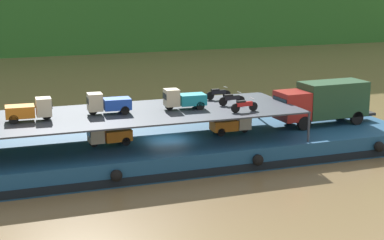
{
  "coord_description": "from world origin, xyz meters",
  "views": [
    {
      "loc": [
        -12.18,
        -37.87,
        12.07
      ],
      "look_at": [
        1.71,
        0.0,
        2.7
      ],
      "focal_mm": 58.29,
      "sensor_mm": 36.0,
      "label": 1
    }
  ],
  "objects_px": {
    "cargo_barge": "(168,151)",
    "motorcycle_upper_centre": "(232,99)",
    "mini_truck_lower_mid": "(231,124)",
    "mini_truck_lower_aft": "(109,135)",
    "mini_truck_upper_fore": "(108,103)",
    "covered_lorry": "(324,102)",
    "motorcycle_upper_stbd": "(218,93)",
    "mini_truck_upper_bow": "(184,99)",
    "motorcycle_upper_port": "(244,105)",
    "mini_truck_upper_mid": "(30,110)"
  },
  "relations": [
    {
      "from": "mini_truck_upper_fore",
      "to": "covered_lorry",
      "type": "bearing_deg",
      "value": 0.3
    },
    {
      "from": "mini_truck_lower_aft",
      "to": "mini_truck_upper_fore",
      "type": "relative_size",
      "value": 1.0
    },
    {
      "from": "mini_truck_lower_mid",
      "to": "mini_truck_upper_mid",
      "type": "distance_m",
      "value": 13.53
    },
    {
      "from": "mini_truck_upper_bow",
      "to": "motorcycle_upper_port",
      "type": "relative_size",
      "value": 1.47
    },
    {
      "from": "mini_truck_lower_mid",
      "to": "mini_truck_upper_bow",
      "type": "relative_size",
      "value": 0.99
    },
    {
      "from": "mini_truck_lower_aft",
      "to": "mini_truck_upper_bow",
      "type": "bearing_deg",
      "value": -0.75
    },
    {
      "from": "cargo_barge",
      "to": "mini_truck_upper_bow",
      "type": "xyz_separation_m",
      "value": [
        1.11,
        -0.06,
        3.44
      ]
    },
    {
      "from": "motorcycle_upper_stbd",
      "to": "mini_truck_lower_mid",
      "type": "bearing_deg",
      "value": -86.78
    },
    {
      "from": "cargo_barge",
      "to": "motorcycle_upper_port",
      "type": "height_order",
      "value": "motorcycle_upper_port"
    },
    {
      "from": "mini_truck_lower_mid",
      "to": "mini_truck_upper_fore",
      "type": "distance_m",
      "value": 8.73
    },
    {
      "from": "covered_lorry",
      "to": "mini_truck_lower_mid",
      "type": "bearing_deg",
      "value": -178.55
    },
    {
      "from": "mini_truck_upper_mid",
      "to": "mini_truck_upper_bow",
      "type": "xyz_separation_m",
      "value": [
        9.87,
        0.04,
        0.0
      ]
    },
    {
      "from": "mini_truck_lower_aft",
      "to": "mini_truck_upper_fore",
      "type": "xyz_separation_m",
      "value": [
        0.07,
        0.21,
        2.0
      ]
    },
    {
      "from": "cargo_barge",
      "to": "mini_truck_upper_fore",
      "type": "bearing_deg",
      "value": 176.78
    },
    {
      "from": "cargo_barge",
      "to": "motorcycle_upper_centre",
      "type": "distance_m",
      "value": 5.56
    },
    {
      "from": "motorcycle_upper_stbd",
      "to": "motorcycle_upper_centre",
      "type": "bearing_deg",
      "value": -88.32
    },
    {
      "from": "mini_truck_lower_mid",
      "to": "motorcycle_upper_centre",
      "type": "xyz_separation_m",
      "value": [
        -0.05,
        -0.09,
        1.74
      ]
    },
    {
      "from": "covered_lorry",
      "to": "mini_truck_upper_fore",
      "type": "relative_size",
      "value": 2.84
    },
    {
      "from": "mini_truck_lower_mid",
      "to": "motorcycle_upper_port",
      "type": "xyz_separation_m",
      "value": [
        -0.15,
        -2.32,
        1.74
      ]
    },
    {
      "from": "mini_truck_upper_fore",
      "to": "motorcycle_upper_port",
      "type": "relative_size",
      "value": 1.47
    },
    {
      "from": "cargo_barge",
      "to": "motorcycle_upper_centre",
      "type": "height_order",
      "value": "motorcycle_upper_centre"
    },
    {
      "from": "motorcycle_upper_port",
      "to": "motorcycle_upper_stbd",
      "type": "height_order",
      "value": "same"
    },
    {
      "from": "cargo_barge",
      "to": "motorcycle_upper_port",
      "type": "distance_m",
      "value": 5.91
    },
    {
      "from": "covered_lorry",
      "to": "mini_truck_lower_aft",
      "type": "xyz_separation_m",
      "value": [
        -15.89,
        -0.3,
        -1.0
      ]
    },
    {
      "from": "motorcycle_upper_stbd",
      "to": "mini_truck_upper_bow",
      "type": "bearing_deg",
      "value": -145.74
    },
    {
      "from": "motorcycle_upper_port",
      "to": "mini_truck_lower_mid",
      "type": "bearing_deg",
      "value": 86.29
    },
    {
      "from": "mini_truck_upper_bow",
      "to": "covered_lorry",
      "type": "bearing_deg",
      "value": 1.92
    },
    {
      "from": "mini_truck_upper_mid",
      "to": "motorcycle_upper_centre",
      "type": "bearing_deg",
      "value": 0.56
    },
    {
      "from": "mini_truck_lower_aft",
      "to": "mini_truck_upper_mid",
      "type": "relative_size",
      "value": 1.0
    },
    {
      "from": "covered_lorry",
      "to": "mini_truck_upper_bow",
      "type": "xyz_separation_m",
      "value": [
        -10.84,
        -0.36,
        1.0
      ]
    },
    {
      "from": "mini_truck_upper_mid",
      "to": "motorcycle_upper_centre",
      "type": "distance_m",
      "value": 13.33
    },
    {
      "from": "motorcycle_upper_centre",
      "to": "mini_truck_upper_fore",
      "type": "bearing_deg",
      "value": 178.68
    },
    {
      "from": "mini_truck_lower_mid",
      "to": "motorcycle_upper_centre",
      "type": "bearing_deg",
      "value": -121.07
    },
    {
      "from": "mini_truck_upper_fore",
      "to": "mini_truck_lower_mid",
      "type": "bearing_deg",
      "value": -0.7
    },
    {
      "from": "mini_truck_upper_fore",
      "to": "motorcycle_upper_centre",
      "type": "xyz_separation_m",
      "value": [
        8.44,
        -0.19,
        -0.26
      ]
    },
    {
      "from": "mini_truck_upper_mid",
      "to": "mini_truck_upper_fore",
      "type": "xyz_separation_m",
      "value": [
        4.89,
        0.33,
        0.0
      ]
    },
    {
      "from": "mini_truck_upper_mid",
      "to": "motorcycle_upper_port",
      "type": "relative_size",
      "value": 1.47
    },
    {
      "from": "covered_lorry",
      "to": "cargo_barge",
      "type": "bearing_deg",
      "value": -178.56
    },
    {
      "from": "mini_truck_lower_mid",
      "to": "motorcycle_upper_port",
      "type": "relative_size",
      "value": 1.45
    },
    {
      "from": "covered_lorry",
      "to": "motorcycle_upper_port",
      "type": "relative_size",
      "value": 4.16
    },
    {
      "from": "mini_truck_lower_aft",
      "to": "motorcycle_upper_stbd",
      "type": "height_order",
      "value": "motorcycle_upper_stbd"
    },
    {
      "from": "mini_truck_upper_fore",
      "to": "mini_truck_upper_bow",
      "type": "bearing_deg",
      "value": -3.23
    },
    {
      "from": "mini_truck_upper_bow",
      "to": "motorcycle_upper_port",
      "type": "xyz_separation_m",
      "value": [
        3.36,
        -2.14,
        -0.26
      ]
    },
    {
      "from": "covered_lorry",
      "to": "motorcycle_upper_stbd",
      "type": "bearing_deg",
      "value": 165.36
    },
    {
      "from": "mini_truck_upper_bow",
      "to": "mini_truck_lower_mid",
      "type": "bearing_deg",
      "value": 2.89
    },
    {
      "from": "cargo_barge",
      "to": "covered_lorry",
      "type": "height_order",
      "value": "covered_lorry"
    },
    {
      "from": "covered_lorry",
      "to": "motorcycle_upper_centre",
      "type": "xyz_separation_m",
      "value": [
        -7.38,
        -0.28,
        0.74
      ]
    },
    {
      "from": "mini_truck_lower_mid",
      "to": "mini_truck_upper_bow",
      "type": "xyz_separation_m",
      "value": [
        -3.51,
        -0.18,
        2.0
      ]
    },
    {
      "from": "cargo_barge",
      "to": "motorcycle_upper_centre",
      "type": "bearing_deg",
      "value": 0.3
    },
    {
      "from": "mini_truck_upper_fore",
      "to": "motorcycle_upper_centre",
      "type": "bearing_deg",
      "value": -1.32
    }
  ]
}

